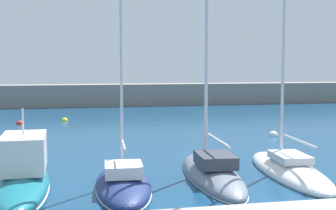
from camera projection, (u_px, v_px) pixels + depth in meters
The scene contains 9 objects.
ground_plane at pixel (250, 210), 17.15m from camera, with size 120.00×120.00×0.00m, color navy.
breakwater_seawall at pixel (122, 95), 60.12m from camera, with size 108.00×3.38×2.75m, color gray.
motorboat_teal_nearest at pixel (23, 173), 20.02m from camera, with size 2.31×8.09×3.69m.
sailboat_navy_second at pixel (123, 183), 19.99m from camera, with size 2.79×7.12×10.90m.
sailboat_slate_third at pixel (212, 171), 21.82m from camera, with size 2.63×8.75×16.51m.
sailboat_white_fourth at pixel (289, 169), 22.59m from camera, with size 2.89×8.80×16.30m.
mooring_buoy_red at pixel (20, 124), 41.41m from camera, with size 0.67×0.67×0.67m, color red.
mooring_buoy_white at pixel (273, 136), 34.80m from camera, with size 0.72×0.72×0.72m, color white.
mooring_buoy_yellow at pixel (65, 121), 43.76m from camera, with size 0.64×0.64×0.64m, color yellow.
Camera 1 is at (-6.33, -15.79, 5.36)m, focal length 49.92 mm.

